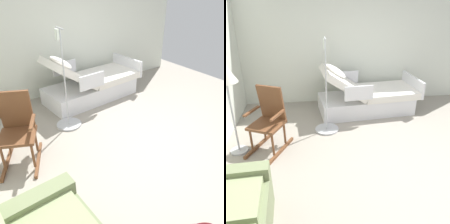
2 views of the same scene
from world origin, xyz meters
TOP-DOWN VIEW (x-y plane):
  - ground_plane at (0.00, 0.00)m, footprint 6.66×6.66m
  - side_wall at (2.56, 0.00)m, footprint 0.10×5.53m
  - hospital_bed at (1.83, 0.02)m, footprint 1.16×2.14m
  - rocking_chair at (0.61, 1.87)m, footprint 0.89×0.75m
  - iv_pole at (1.09, 0.91)m, footprint 0.44×0.44m

SIDE VIEW (x-z plane):
  - ground_plane at x=0.00m, z-range 0.00..0.00m
  - iv_pole at x=1.09m, z-range -0.59..1.09m
  - hospital_bed at x=1.83m, z-range -0.25..0.88m
  - rocking_chair at x=0.61m, z-range -0.02..1.03m
  - side_wall at x=2.56m, z-range 0.00..2.70m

